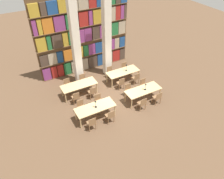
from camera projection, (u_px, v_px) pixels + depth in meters
ground_plane at (111, 97)px, 13.85m from camera, size 40.00×40.00×0.00m
bookshelf_bank at (84, 35)px, 14.88m from camera, size 6.69×0.35×5.50m
pillar_left at (75, 41)px, 13.39m from camera, size 0.48×0.48×6.00m
pillar_center at (107, 34)px, 14.21m from camera, size 0.48×0.48×6.00m
reading_table_0 at (95, 108)px, 12.02m from camera, size 2.24×0.88×0.78m
chair_0 at (92, 123)px, 11.44m from camera, size 0.42×0.40×0.88m
chair_1 at (81, 107)px, 12.44m from camera, size 0.42×0.40×0.88m
chair_2 at (110, 116)px, 11.86m from camera, size 0.42×0.40×0.88m
chair_3 at (99, 100)px, 12.86m from camera, size 0.42×0.40×0.88m
desk_lamp_0 at (96, 103)px, 11.78m from camera, size 0.14×0.14×0.45m
reading_table_1 at (143, 91)px, 13.24m from camera, size 2.24×0.88×0.78m
chair_4 at (142, 103)px, 12.67m from camera, size 0.42×0.40×0.88m
chair_5 at (129, 90)px, 13.67m from camera, size 0.42×0.40×0.88m
chair_6 at (157, 97)px, 13.09m from camera, size 0.42×0.40×0.88m
chair_7 at (143, 85)px, 14.09m from camera, size 0.42×0.40×0.88m
desk_lamp_1 at (146, 86)px, 13.03m from camera, size 0.14×0.14×0.44m
reading_table_2 at (79, 86)px, 13.66m from camera, size 2.24×0.88×0.78m
chair_8 at (76, 97)px, 13.10m from camera, size 0.42×0.40×0.88m
chair_9 at (68, 85)px, 14.10m from camera, size 0.42×0.40×0.88m
chair_10 at (92, 92)px, 13.51m from camera, size 0.42×0.40×0.88m
chair_11 at (83, 80)px, 14.51m from camera, size 0.42×0.40×0.88m
reading_table_3 at (123, 72)px, 14.84m from camera, size 2.24×0.88×0.78m
chair_12 at (121, 83)px, 14.26m from camera, size 0.42×0.40×0.88m
chair_13 at (110, 72)px, 15.26m from camera, size 0.42×0.40×0.88m
chair_14 at (136, 78)px, 14.71m from camera, size 0.42×0.40×0.88m
chair_15 at (125, 68)px, 15.71m from camera, size 0.42×0.40×0.88m
desk_lamp_2 at (126, 66)px, 14.67m from camera, size 0.14×0.14×0.49m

